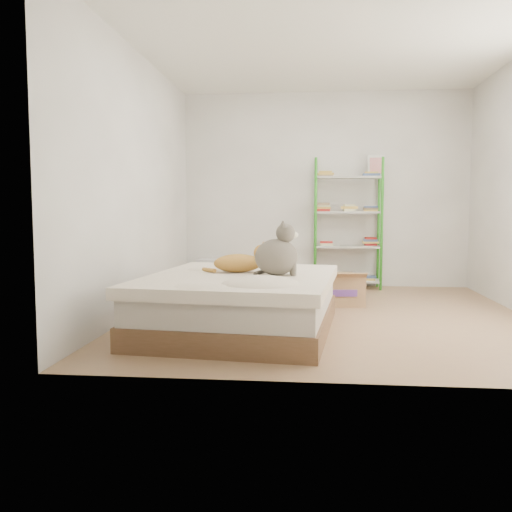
# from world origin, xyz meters

# --- Properties ---
(room) EXTENTS (3.81, 4.21, 2.61)m
(room) POSITION_xyz_m (0.00, 0.00, 1.30)
(room) COLOR #9E7C53
(room) RESTS_ON ground
(bed) EXTENTS (1.71, 2.05, 0.49)m
(bed) POSITION_xyz_m (-0.77, -0.76, 0.24)
(bed) COLOR brown
(bed) RESTS_ON ground
(orange_cat) EXTENTS (0.56, 0.38, 0.20)m
(orange_cat) POSITION_xyz_m (-0.82, -0.58, 0.59)
(orange_cat) COLOR gold
(orange_cat) RESTS_ON bed
(grey_cat) EXTENTS (0.43, 0.37, 0.45)m
(grey_cat) POSITION_xyz_m (-0.47, -0.77, 0.71)
(grey_cat) COLOR gray
(grey_cat) RESTS_ON bed
(shelf_unit) EXTENTS (0.91, 0.36, 1.74)m
(shelf_unit) POSITION_xyz_m (0.31, 1.88, 0.81)
(shelf_unit) COLOR #2C8C20
(shelf_unit) RESTS_ON ground
(cardboard_box) EXTENTS (0.51, 0.50, 0.38)m
(cardboard_box) POSITION_xyz_m (0.15, 0.60, 0.17)
(cardboard_box) COLOR tan
(cardboard_box) RESTS_ON ground
(white_bin) EXTENTS (0.35, 0.32, 0.37)m
(white_bin) POSITION_xyz_m (-1.52, 1.85, 0.19)
(white_bin) COLOR silver
(white_bin) RESTS_ON ground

